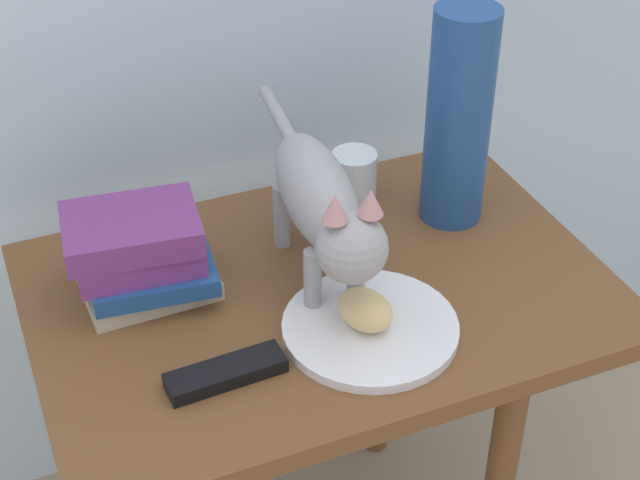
# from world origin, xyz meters

# --- Properties ---
(side_table) EXTENTS (0.79, 0.54, 0.61)m
(side_table) POSITION_xyz_m (0.00, 0.00, 0.51)
(side_table) COLOR brown
(side_table) RESTS_ON ground
(plate) EXTENTS (0.23, 0.23, 0.01)m
(plate) POSITION_xyz_m (0.02, -0.11, 0.61)
(plate) COLOR white
(plate) RESTS_ON side_table
(bread_roll) EXTENTS (0.08, 0.10, 0.05)m
(bread_roll) POSITION_xyz_m (0.02, -0.11, 0.65)
(bread_roll) COLOR #E0BC7A
(bread_roll) RESTS_ON plate
(cat) EXTENTS (0.12, 0.48, 0.23)m
(cat) POSITION_xyz_m (0.01, 0.01, 0.74)
(cat) COLOR #99999E
(cat) RESTS_ON side_table
(book_stack) EXTENTS (0.20, 0.17, 0.13)m
(book_stack) POSITION_xyz_m (-0.23, 0.09, 0.67)
(book_stack) COLOR #BCB299
(book_stack) RESTS_ON side_table
(green_vase) EXTENTS (0.09, 0.09, 0.33)m
(green_vase) POSITION_xyz_m (0.25, 0.09, 0.77)
(green_vase) COLOR navy
(green_vase) RESTS_ON side_table
(candle_jar) EXTENTS (0.07, 0.07, 0.08)m
(candle_jar) POSITION_xyz_m (0.13, 0.18, 0.65)
(candle_jar) COLOR silver
(candle_jar) RESTS_ON side_table
(tv_remote) EXTENTS (0.15, 0.05, 0.02)m
(tv_remote) POSITION_xyz_m (-0.18, -0.12, 0.62)
(tv_remote) COLOR black
(tv_remote) RESTS_ON side_table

